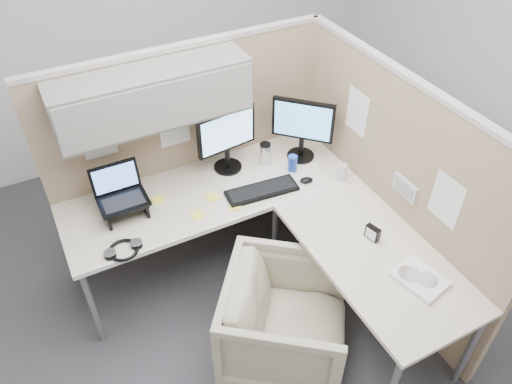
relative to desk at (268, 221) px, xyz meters
name	(u,v)px	position (x,y,z in m)	size (l,w,h in m)	color
ground	(260,307)	(-0.12, -0.13, -0.69)	(4.50, 4.50, 0.00)	#343438
partition_back	(174,128)	(-0.34, 0.70, 0.41)	(2.00, 0.36, 1.63)	tan
partition_right	(386,187)	(0.78, -0.19, 0.13)	(0.07, 2.03, 1.63)	tan
desk	(268,221)	(0.00, 0.00, 0.00)	(2.00, 1.98, 0.73)	beige
office_chair	(286,317)	(-0.14, -0.51, -0.31)	(0.72, 0.68, 0.75)	beige
monitor_left	(227,136)	(-0.02, 0.58, 0.32)	(0.44, 0.20, 0.47)	black
monitor_right	(303,125)	(0.52, 0.45, 0.32)	(0.34, 0.33, 0.47)	black
laptop_station	(122,198)	(-0.81, 0.46, 0.17)	(0.31, 0.26, 0.32)	black
keyboard	(262,191)	(0.07, 0.23, 0.05)	(0.49, 0.16, 0.02)	black
mouse	(306,180)	(0.40, 0.18, 0.06)	(0.09, 0.06, 0.03)	black
travel_mug	(265,153)	(0.25, 0.51, 0.13)	(0.08, 0.08, 0.17)	silver
soda_can_green	(342,172)	(0.63, 0.10, 0.10)	(0.07, 0.07, 0.12)	silver
soda_can_silver	(293,163)	(0.38, 0.34, 0.10)	(0.07, 0.07, 0.12)	#1E3FA5
sticky_note_b	(235,207)	(-0.15, 0.18, 0.05)	(0.08, 0.08, 0.01)	#FFEF43
sticky_note_d	(212,197)	(-0.25, 0.33, 0.05)	(0.08, 0.08, 0.01)	#FFEF43
sticky_note_c	(158,200)	(-0.58, 0.47, 0.05)	(0.08, 0.08, 0.01)	#FFEF43
sticky_note_a	(198,215)	(-0.40, 0.22, 0.05)	(0.08, 0.08, 0.01)	#FFEF43
headphones	(124,250)	(-0.91, 0.13, 0.06)	(0.23, 0.19, 0.03)	black
paper_stack	(420,279)	(0.50, -0.85, 0.06)	(0.27, 0.31, 0.03)	white
desk_clock	(372,233)	(0.47, -0.46, 0.09)	(0.06, 0.10, 0.09)	black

